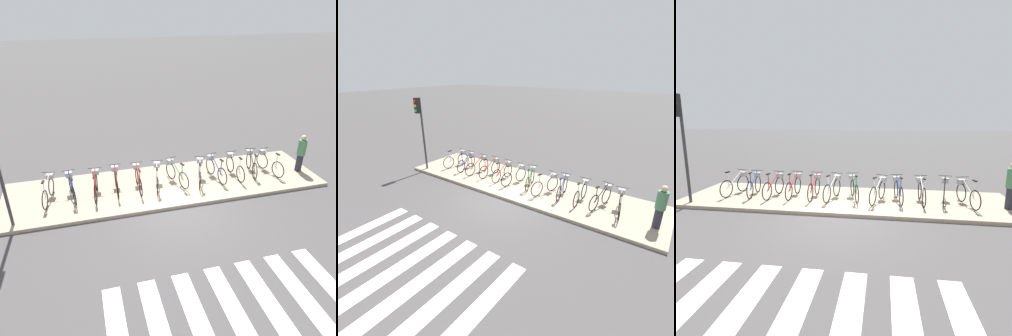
{
  "view_description": "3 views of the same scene",
  "coord_description": "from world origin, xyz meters",
  "views": [
    {
      "loc": [
        -2.87,
        -9.05,
        6.43
      ],
      "look_at": [
        -0.12,
        1.07,
        1.07
      ],
      "focal_mm": 35.0,
      "sensor_mm": 36.0,
      "label": 1
    },
    {
      "loc": [
        5.82,
        -7.97,
        5.24
      ],
      "look_at": [
        -0.09,
        0.3,
        1.34
      ],
      "focal_mm": 28.0,
      "sensor_mm": 36.0,
      "label": 2
    },
    {
      "loc": [
        1.36,
        -7.73,
        3.1
      ],
      "look_at": [
        -0.01,
        1.49,
        1.3
      ],
      "focal_mm": 28.0,
      "sensor_mm": 36.0,
      "label": 3
    }
  ],
  "objects": [
    {
      "name": "parked_bicycle_4",
      "position": [
        -1.14,
        1.56,
        0.55
      ],
      "size": [
        0.46,
        1.59,
        0.98
      ],
      "color": "black",
      "rests_on": "sidewalk"
    },
    {
      "name": "traffic_light",
      "position": [
        -5.4,
        0.24,
        2.81
      ],
      "size": [
        0.24,
        0.4,
        3.75
      ],
      "color": "#2D2D2D",
      "rests_on": "sidewalk"
    },
    {
      "name": "parked_bicycle_6",
      "position": [
        0.35,
        1.63,
        0.55
      ],
      "size": [
        0.6,
        1.54,
        0.98
      ],
      "color": "black",
      "rests_on": "sidewalk"
    },
    {
      "name": "parked_bicycle_8",
      "position": [
        1.95,
        1.58,
        0.55
      ],
      "size": [
        0.46,
        1.58,
        0.98
      ],
      "color": "black",
      "rests_on": "sidewalk"
    },
    {
      "name": "parked_bicycle_2",
      "position": [
        -2.7,
        1.5,
        0.55
      ],
      "size": [
        0.46,
        1.59,
        0.98
      ],
      "color": "black",
      "rests_on": "sidewalk"
    },
    {
      "name": "parked_bicycle_5",
      "position": [
        -0.42,
        1.52,
        0.55
      ],
      "size": [
        0.52,
        1.56,
        0.98
      ],
      "color": "black",
      "rests_on": "sidewalk"
    },
    {
      "name": "parked_bicycle_7",
      "position": [
        1.26,
        1.44,
        0.55
      ],
      "size": [
        0.65,
        1.52,
        0.98
      ],
      "color": "black",
      "rests_on": "sidewalk"
    },
    {
      "name": "parked_bicycle_1",
      "position": [
        -3.54,
        1.56,
        0.55
      ],
      "size": [
        0.46,
        1.58,
        0.98
      ],
      "color": "black",
      "rests_on": "sidewalk"
    },
    {
      "name": "ground_plane",
      "position": [
        0.0,
        0.0,
        0.0
      ],
      "size": [
        120.0,
        120.0,
        0.0
      ],
      "primitive_type": "plane",
      "color": "#423F3F"
    },
    {
      "name": "sidewalk",
      "position": [
        0.0,
        1.6,
        0.06
      ],
      "size": [
        12.11,
        3.21,
        0.12
      ],
      "color": "gray",
      "rests_on": "ground_plane"
    },
    {
      "name": "parked_bicycle_10",
      "position": [
        3.56,
        1.63,
        0.55
      ],
      "size": [
        0.53,
        1.56,
        0.98
      ],
      "color": "black",
      "rests_on": "sidewalk"
    },
    {
      "name": "parked_bicycle_0",
      "position": [
        -4.33,
        1.59,
        0.55
      ],
      "size": [
        0.47,
        1.57,
        0.98
      ],
      "color": "black",
      "rests_on": "sidewalk"
    },
    {
      "name": "parked_bicycle_11",
      "position": [
        4.27,
        1.5,
        0.55
      ],
      "size": [
        0.5,
        1.57,
        0.98
      ],
      "color": "black",
      "rests_on": "sidewalk"
    },
    {
      "name": "pedestrian",
      "position": [
        5.55,
        1.25,
        0.94
      ],
      "size": [
        0.34,
        0.34,
        1.57
      ],
      "color": "#23232D",
      "rests_on": "sidewalk"
    },
    {
      "name": "parked_bicycle_3",
      "position": [
        -1.95,
        1.6,
        0.55
      ],
      "size": [
        0.46,
        1.59,
        0.98
      ],
      "color": "black",
      "rests_on": "sidewalk"
    },
    {
      "name": "parked_bicycle_9",
      "position": [
        2.77,
        1.55,
        0.55
      ],
      "size": [
        0.46,
        1.59,
        0.98
      ],
      "color": "black",
      "rests_on": "sidewalk"
    }
  ]
}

